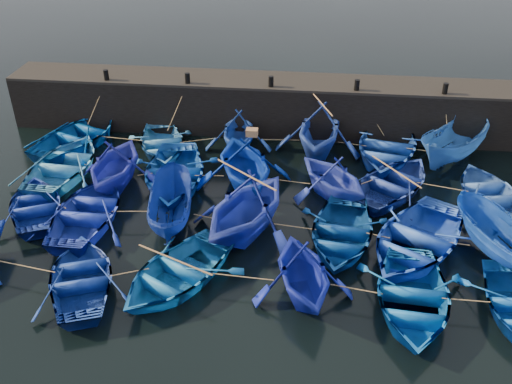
# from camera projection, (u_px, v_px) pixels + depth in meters

# --- Properties ---
(ground) EXTENTS (120.00, 120.00, 0.00)m
(ground) POSITION_uv_depth(u_px,v_px,m) (246.00, 256.00, 20.17)
(ground) COLOR black
(ground) RESTS_ON ground
(quay_wall) EXTENTS (26.00, 2.50, 2.50)m
(quay_wall) POSITION_uv_depth(u_px,v_px,m) (272.00, 106.00, 28.38)
(quay_wall) COLOR black
(quay_wall) RESTS_ON ground
(quay_top) EXTENTS (26.00, 2.50, 0.12)m
(quay_top) POSITION_uv_depth(u_px,v_px,m) (273.00, 81.00, 27.69)
(quay_top) COLOR black
(quay_top) RESTS_ON quay_wall
(bollard_0) EXTENTS (0.24, 0.24, 0.50)m
(bollard_0) POSITION_uv_depth(u_px,v_px,m) (106.00, 75.00, 27.51)
(bollard_0) COLOR black
(bollard_0) RESTS_ON quay_top
(bollard_1) EXTENTS (0.24, 0.24, 0.50)m
(bollard_1) POSITION_uv_depth(u_px,v_px,m) (187.00, 78.00, 27.14)
(bollard_1) COLOR black
(bollard_1) RESTS_ON quay_top
(bollard_2) EXTENTS (0.24, 0.24, 0.50)m
(bollard_2) POSITION_uv_depth(u_px,v_px,m) (271.00, 82.00, 26.77)
(bollard_2) COLOR black
(bollard_2) RESTS_ON quay_top
(bollard_3) EXTENTS (0.24, 0.24, 0.50)m
(bollard_3) POSITION_uv_depth(u_px,v_px,m) (357.00, 85.00, 26.39)
(bollard_3) COLOR black
(bollard_3) RESTS_ON quay_top
(bollard_4) EXTENTS (0.24, 0.24, 0.50)m
(bollard_4) POSITION_uv_depth(u_px,v_px,m) (445.00, 89.00, 26.02)
(bollard_4) COLOR black
(bollard_4) RESTS_ON quay_top
(boat_0) EXTENTS (5.40, 6.24, 1.09)m
(boat_0) POSITION_uv_depth(u_px,v_px,m) (79.00, 135.00, 27.16)
(boat_0) COLOR navy
(boat_0) RESTS_ON ground
(boat_1) EXTENTS (4.33, 5.13, 0.91)m
(boat_1) POSITION_uv_depth(u_px,v_px,m) (162.00, 143.00, 26.63)
(boat_1) COLOR #2B6DBC
(boat_1) RESTS_ON ground
(boat_2) EXTENTS (3.54, 3.99, 1.93)m
(boat_2) POSITION_uv_depth(u_px,v_px,m) (238.00, 131.00, 26.63)
(boat_2) COLOR navy
(boat_2) RESTS_ON ground
(boat_3) EXTENTS (4.43, 5.01, 2.44)m
(boat_3) POSITION_uv_depth(u_px,v_px,m) (319.00, 128.00, 26.28)
(boat_3) COLOR #1F3D93
(boat_3) RESTS_ON ground
(boat_4) EXTENTS (4.98, 6.24, 1.16)m
(boat_4) POSITION_uv_depth(u_px,v_px,m) (386.00, 147.00, 26.09)
(boat_4) COLOR #184094
(boat_4) RESTS_ON ground
(boat_5) EXTENTS (4.44, 4.93, 1.87)m
(boat_5) POSITION_uv_depth(u_px,v_px,m) (454.00, 145.00, 25.43)
(boat_5) COLOR #255496
(boat_5) RESTS_ON ground
(boat_6) EXTENTS (3.98, 5.34, 1.06)m
(boat_6) POSITION_uv_depth(u_px,v_px,m) (65.00, 163.00, 24.83)
(boat_6) COLOR #2E75C2
(boat_6) RESTS_ON ground
(boat_7) EXTENTS (3.83, 4.38, 2.21)m
(boat_7) POSITION_uv_depth(u_px,v_px,m) (115.00, 163.00, 23.71)
(boat_7) COLOR navy
(boat_7) RESTS_ON ground
(boat_8) EXTENTS (4.55, 5.83, 1.11)m
(boat_8) POSITION_uv_depth(u_px,v_px,m) (173.00, 174.00, 23.99)
(boat_8) COLOR #0D4399
(boat_8) RESTS_ON ground
(boat_9) EXTENTS (5.49, 5.87, 2.49)m
(boat_9) POSITION_uv_depth(u_px,v_px,m) (245.00, 162.00, 23.43)
(boat_9) COLOR #042794
(boat_9) RESTS_ON ground
(boat_10) EXTENTS (4.92, 4.98, 1.99)m
(boat_10) POSITION_uv_depth(u_px,v_px,m) (333.00, 176.00, 23.01)
(boat_10) COLOR #2336AF
(boat_10) RESTS_ON ground
(boat_11) EXTENTS (5.56, 5.90, 0.99)m
(boat_11) POSITION_uv_depth(u_px,v_px,m) (394.00, 182.00, 23.53)
(boat_11) COLOR navy
(boat_11) RESTS_ON ground
(boat_12) EXTENTS (4.05, 5.12, 0.96)m
(boat_12) POSITION_uv_depth(u_px,v_px,m) (491.00, 194.00, 22.78)
(boat_12) COLOR #2F5AB3
(boat_12) RESTS_ON ground
(boat_13) EXTENTS (4.41, 4.98, 0.86)m
(boat_13) POSITION_uv_depth(u_px,v_px,m) (36.00, 204.00, 22.25)
(boat_13) COLOR navy
(boat_13) RESTS_ON ground
(boat_14) EXTENTS (3.58, 4.97, 1.02)m
(boat_14) POSITION_uv_depth(u_px,v_px,m) (89.00, 211.00, 21.71)
(boat_14) COLOR navy
(boat_14) RESTS_ON ground
(boat_15) EXTENTS (2.24, 4.46, 1.65)m
(boat_15) POSITION_uv_depth(u_px,v_px,m) (170.00, 207.00, 21.38)
(boat_15) COLOR navy
(boat_15) RESTS_ON ground
(boat_16) EXTENTS (5.78, 6.12, 2.54)m
(boat_16) POSITION_uv_depth(u_px,v_px,m) (246.00, 206.00, 20.63)
(boat_16) COLOR #2032AA
(boat_16) RESTS_ON ground
(boat_17) EXTENTS (3.94, 5.10, 0.97)m
(boat_17) POSITION_uv_depth(u_px,v_px,m) (341.00, 233.00, 20.54)
(boat_17) COLOR navy
(boat_17) RESTS_ON ground
(boat_18) EXTENTS (6.20, 6.77, 1.15)m
(boat_18) POSITION_uv_depth(u_px,v_px,m) (416.00, 239.00, 20.06)
(boat_18) COLOR blue
(boat_18) RESTS_ON ground
(boat_19) EXTENTS (3.46, 4.59, 1.67)m
(boat_19) POSITION_uv_depth(u_px,v_px,m) (498.00, 240.00, 19.57)
(boat_19) COLOR #0F3E9A
(boat_19) RESTS_ON ground
(boat_21) EXTENTS (4.42, 5.14, 0.90)m
(boat_21) POSITION_uv_depth(u_px,v_px,m) (82.00, 277.00, 18.53)
(boat_21) COLOR navy
(boat_21) RESTS_ON ground
(boat_22) EXTENTS (5.23, 5.75, 0.98)m
(boat_22) POSITION_uv_depth(u_px,v_px,m) (176.00, 272.00, 18.68)
(boat_22) COLOR #125CA3
(boat_22) RESTS_ON ground
(boat_23) EXTENTS (4.16, 4.52, 1.99)m
(boat_23) POSITION_uv_depth(u_px,v_px,m) (303.00, 271.00, 17.91)
(boat_23) COLOR #0F1D96
(boat_23) RESTS_ON ground
(boat_24) EXTENTS (3.79, 5.07, 1.00)m
(boat_24) POSITION_uv_depth(u_px,v_px,m) (412.00, 297.00, 17.62)
(boat_24) COLOR #084E9D
(boat_24) RESTS_ON ground
(wooden_crate) EXTENTS (0.47, 0.37, 0.28)m
(wooden_crate) POSITION_uv_depth(u_px,v_px,m) (252.00, 132.00, 22.67)
(wooden_crate) COLOR brown
(wooden_crate) RESTS_ON boat_9
(mooring_ropes) EXTENTS (17.47, 11.77, 2.10)m
(mooring_ropes) POSITION_uv_depth(u_px,v_px,m) (261.00, 167.00, 23.86)
(mooring_ropes) COLOR tan
(mooring_ropes) RESTS_ON ground
(loose_oars) EXTENTS (9.93, 12.04, 1.62)m
(loose_oars) POSITION_uv_depth(u_px,v_px,m) (293.00, 171.00, 21.81)
(loose_oars) COLOR #99724C
(loose_oars) RESTS_ON ground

